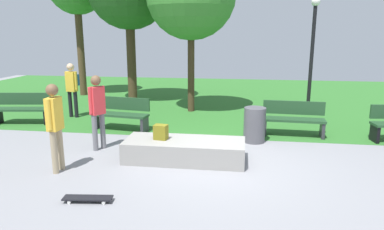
{
  "coord_description": "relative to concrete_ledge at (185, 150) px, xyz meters",
  "views": [
    {
      "loc": [
        0.42,
        -6.93,
        2.7
      ],
      "look_at": [
        -0.76,
        1.32,
        0.74
      ],
      "focal_mm": 33.12,
      "sensor_mm": 36.0,
      "label": 1
    }
  ],
  "objects": [
    {
      "name": "ground_plane",
      "position": [
        0.76,
        -0.19,
        -0.23
      ],
      "size": [
        28.0,
        28.0,
        0.0
      ],
      "primitive_type": "plane",
      "color": "gray"
    },
    {
      "name": "grass_lawn",
      "position": [
        0.76,
        7.75,
        -0.22
      ],
      "size": [
        26.6,
        12.12,
        0.01
      ],
      "primitive_type": "cube",
      "color": "#2D6B28",
      "rests_on": "ground_plane"
    },
    {
      "name": "concrete_ledge",
      "position": [
        0.0,
        0.0,
        0.0
      ],
      "size": [
        2.56,
        0.98,
        0.45
      ],
      "primitive_type": "cube",
      "color": "gray",
      "rests_on": "ground_plane"
    },
    {
      "name": "backpack_on_ledge",
      "position": [
        -0.51,
        0.0,
        0.39
      ],
      "size": [
        0.31,
        0.24,
        0.32
      ],
      "primitive_type": "cube",
      "rotation": [
        0.0,
        0.0,
        2.98
      ],
      "color": "olive",
      "rests_on": "concrete_ledge"
    },
    {
      "name": "skater_performing_trick",
      "position": [
        -2.38,
        -0.95,
        0.8
      ],
      "size": [
        0.23,
        0.43,
        1.75
      ],
      "color": "tan",
      "rests_on": "ground_plane"
    },
    {
      "name": "skater_watching",
      "position": [
        -2.11,
        0.46,
        0.8
      ],
      "size": [
        0.34,
        0.38,
        1.75
      ],
      "color": "slate",
      "rests_on": "ground_plane"
    },
    {
      "name": "skateboard_by_ledge",
      "position": [
        -1.25,
        -2.12,
        -0.16
      ],
      "size": [
        0.82,
        0.29,
        0.08
      ],
      "color": "black",
      "rests_on": "ground_plane"
    },
    {
      "name": "park_bench_near_lamppost",
      "position": [
        2.56,
        2.28,
        0.25
      ],
      "size": [
        1.62,
        0.55,
        0.91
      ],
      "color": "#1E4223",
      "rests_on": "ground_plane"
    },
    {
      "name": "park_bench_far_right",
      "position": [
        -5.34,
        2.47,
        0.25
      ],
      "size": [
        1.65,
        0.7,
        0.91
      ],
      "color": "#1E4223",
      "rests_on": "ground_plane"
    },
    {
      "name": "park_bench_near_path",
      "position": [
        -2.16,
        2.18,
        0.25
      ],
      "size": [
        1.65,
        0.7,
        0.91
      ],
      "color": "#1E4223",
      "rests_on": "ground_plane"
    },
    {
      "name": "lamp_post",
      "position": [
        3.41,
        5.09,
        2.1
      ],
      "size": [
        0.28,
        0.28,
        3.78
      ],
      "color": "black",
      "rests_on": "ground_plane"
    },
    {
      "name": "trash_bin",
      "position": [
        1.52,
        1.58,
        0.21
      ],
      "size": [
        0.54,
        0.54,
        0.88
      ],
      "primitive_type": "cylinder",
      "color": "#4C4C51",
      "rests_on": "ground_plane"
    },
    {
      "name": "pedestrian_with_backpack",
      "position": [
        -4.21,
        3.46,
        0.82
      ],
      "size": [
        0.42,
        0.39,
        1.74
      ],
      "color": "black",
      "rests_on": "ground_plane"
    }
  ]
}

